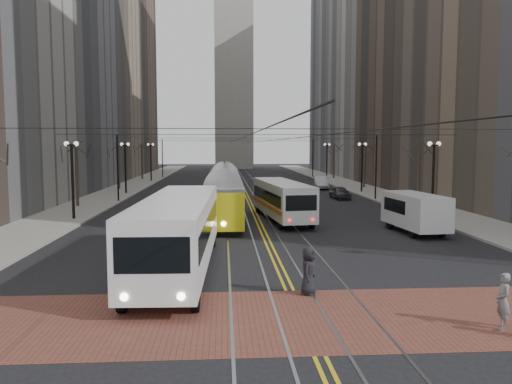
{
  "coord_description": "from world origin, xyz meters",
  "views": [
    {
      "loc": [
        -2.52,
        -19.61,
        5.59
      ],
      "look_at": [
        -0.73,
        7.89,
        3.0
      ],
      "focal_mm": 35.0,
      "sensor_mm": 36.0,
      "label": 1
    }
  ],
  "objects": [
    {
      "name": "centre_lines",
      "position": [
        0.0,
        45.0,
        0.01
      ],
      "size": [
        0.42,
        130.0,
        0.01
      ],
      "primitive_type": "cube",
      "color": "gold",
      "rests_on": "ground"
    },
    {
      "name": "building_right_far",
      "position": [
        25.5,
        86.0,
        20.0
      ],
      "size": [
        16.0,
        20.0,
        40.0
      ],
      "primitive_type": "cube",
      "color": "slate",
      "rests_on": "ground"
    },
    {
      "name": "transit_bus",
      "position": [
        -4.53,
        2.28,
        1.65
      ],
      "size": [
        3.18,
        13.28,
        3.3
      ],
      "primitive_type": "cube",
      "rotation": [
        0.0,
        0.0,
        -0.03
      ],
      "color": "silver",
      "rests_on": "ground"
    },
    {
      "name": "trolley_wires",
      "position": [
        0.0,
        34.83,
        3.77
      ],
      "size": [
        25.96,
        120.0,
        6.6
      ],
      "color": "black",
      "rests_on": "ground"
    },
    {
      "name": "building_left_far",
      "position": [
        -25.5,
        86.0,
        20.0
      ],
      "size": [
        16.0,
        20.0,
        40.0
      ],
      "primitive_type": "cube",
      "color": "brown",
      "rests_on": "ground"
    },
    {
      "name": "cargo_van",
      "position": [
        9.63,
        11.14,
        1.25
      ],
      "size": [
        2.68,
        5.83,
        2.5
      ],
      "primitive_type": "cube",
      "rotation": [
        0.0,
        0.0,
        0.09
      ],
      "color": "silver",
      "rests_on": "ground"
    },
    {
      "name": "crosswalk_band",
      "position": [
        0.0,
        -4.0,
        0.01
      ],
      "size": [
        25.0,
        6.0,
        0.01
      ],
      "primitive_type": "cube",
      "color": "brown",
      "rests_on": "ground"
    },
    {
      "name": "clock_tower",
      "position": [
        0.0,
        102.0,
        35.96
      ],
      "size": [
        12.0,
        12.0,
        66.0
      ],
      "color": "#B2AFA5",
      "rests_on": "ground"
    },
    {
      "name": "pedestrian_a",
      "position": [
        0.62,
        -1.5,
        0.91
      ],
      "size": [
        0.87,
        1.03,
        1.79
      ],
      "primitive_type": "imported",
      "rotation": [
        0.0,
        0.0,
        1.17
      ],
      "color": "black",
      "rests_on": "crosswalk_band"
    },
    {
      "name": "sidewalk_left",
      "position": [
        -15.0,
        45.0,
        0.07
      ],
      "size": [
        5.0,
        140.0,
        0.15
      ],
      "primitive_type": "cube",
      "color": "gray",
      "rests_on": "ground"
    },
    {
      "name": "building_right_mid",
      "position": [
        25.5,
        46.0,
        17.0
      ],
      "size": [
        16.0,
        20.0,
        34.0
      ],
      "primitive_type": "cube",
      "color": "brown",
      "rests_on": "ground"
    },
    {
      "name": "pedestrian_b",
      "position": [
        5.96,
        -5.33,
        0.87
      ],
      "size": [
        0.51,
        0.69,
        1.72
      ],
      "primitive_type": "imported",
      "rotation": [
        0.0,
        0.0,
        4.55
      ],
      "color": "slate",
      "rests_on": "crosswalk_band"
    },
    {
      "name": "sidewalk_right",
      "position": [
        15.0,
        45.0,
        0.07
      ],
      "size": [
        5.0,
        140.0,
        0.15
      ],
      "primitive_type": "cube",
      "color": "gray",
      "rests_on": "ground"
    },
    {
      "name": "pedestrian_d",
      "position": [
        -4.92,
        -1.5,
        0.86
      ],
      "size": [
        0.68,
        1.12,
        1.7
      ],
      "primitive_type": "imported",
      "rotation": [
        0.0,
        0.0,
        1.62
      ],
      "color": "black",
      "rests_on": "crosswalk_band"
    },
    {
      "name": "building_left_midfar",
      "position": [
        -27.5,
        66.0,
        26.0
      ],
      "size": [
        20.0,
        20.0,
        52.0
      ],
      "primitive_type": "cube",
      "color": "#836F5B",
      "rests_on": "ground"
    },
    {
      "name": "sedan_silver",
      "position": [
        10.01,
        43.65,
        0.85
      ],
      "size": [
        2.42,
        5.32,
        1.69
      ],
      "primitive_type": "imported",
      "rotation": [
        0.0,
        0.0,
        -0.13
      ],
      "color": "#B0B2B8",
      "rests_on": "ground"
    },
    {
      "name": "streetcar_rails",
      "position": [
        0.0,
        45.0,
        0.0
      ],
      "size": [
        4.8,
        130.0,
        0.02
      ],
      "primitive_type": "cube",
      "color": "gray",
      "rests_on": "ground"
    },
    {
      "name": "streetcar",
      "position": [
        -2.5,
        16.87,
        1.62
      ],
      "size": [
        2.65,
        13.74,
        3.24
      ],
      "primitive_type": "cube",
      "rotation": [
        0.0,
        0.0,
        -0.01
      ],
      "color": "gold",
      "rests_on": "ground"
    },
    {
      "name": "building_left_mid",
      "position": [
        -25.5,
        46.0,
        17.0
      ],
      "size": [
        16.0,
        20.0,
        34.0
      ],
      "primitive_type": "cube",
      "color": "slate",
      "rests_on": "ground"
    },
    {
      "name": "ground",
      "position": [
        0.0,
        0.0,
        0.0
      ],
      "size": [
        260.0,
        260.0,
        0.0
      ],
      "primitive_type": "plane",
      "color": "black",
      "rests_on": "ground"
    },
    {
      "name": "lamp_posts",
      "position": [
        -0.0,
        28.75,
        2.8
      ],
      "size": [
        27.6,
        57.2,
        5.6
      ],
      "color": "black",
      "rests_on": "ground"
    },
    {
      "name": "street_trees",
      "position": [
        0.0,
        35.25,
        2.8
      ],
      "size": [
        31.68,
        53.28,
        5.6
      ],
      "color": "#382D23",
      "rests_on": "ground"
    },
    {
      "name": "sedan_grey",
      "position": [
        9.59,
        31.51,
        0.67
      ],
      "size": [
        1.81,
        4.0,
        1.33
      ],
      "primitive_type": "imported",
      "rotation": [
        0.0,
        0.0,
        0.06
      ],
      "color": "#3C3E43",
      "rests_on": "ground"
    },
    {
      "name": "building_right_midfar",
      "position": [
        27.5,
        66.0,
        26.0
      ],
      "size": [
        20.0,
        20.0,
        52.0
      ],
      "primitive_type": "cube",
      "color": "#A19E97",
      "rests_on": "ground"
    },
    {
      "name": "rear_bus",
      "position": [
        1.8,
        17.18,
        1.44
      ],
      "size": [
        3.59,
        11.21,
        2.87
      ],
      "primitive_type": "cube",
      "rotation": [
        0.0,
        0.0,
        0.11
      ],
      "color": "silver",
      "rests_on": "ground"
    }
  ]
}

